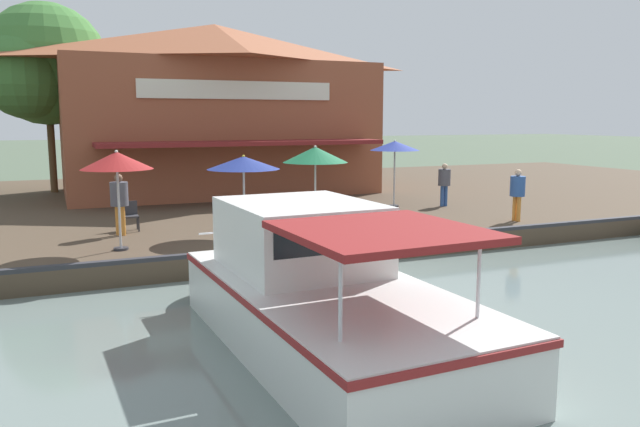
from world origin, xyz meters
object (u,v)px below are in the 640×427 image
(person_mid_patio, at_px, (444,180))
(motorboat_nearest_quay, at_px, (308,288))
(patio_umbrella_by_entrance, at_px, (117,161))
(person_near_entrance, at_px, (119,197))
(cafe_chair_back_row_seat, at_px, (323,206))
(patio_umbrella_far_corner, at_px, (243,163))
(cafe_chair_under_first_umbrella, at_px, (130,214))
(person_at_quay_edge, at_px, (518,189))
(tree_downstream_bank, at_px, (42,67))
(waterfront_restaurant, at_px, (216,108))
(patio_umbrella_mid_patio_left, at_px, (395,146))
(patio_umbrella_back_row, at_px, (315,155))

(person_mid_patio, bearing_deg, motorboat_nearest_quay, -44.30)
(patio_umbrella_by_entrance, height_order, person_near_entrance, patio_umbrella_by_entrance)
(person_mid_patio, bearing_deg, cafe_chair_back_row_seat, -76.46)
(patio_umbrella_far_corner, bearing_deg, person_mid_patio, 108.36)
(cafe_chair_back_row_seat, xyz_separation_m, person_mid_patio, (-1.31, 5.46, 0.51))
(cafe_chair_under_first_umbrella, distance_m, person_at_quay_edge, 11.86)
(person_near_entrance, xyz_separation_m, tree_downstream_bank, (-11.68, -1.83, 4.31))
(waterfront_restaurant, distance_m, person_near_entrance, 11.09)
(waterfront_restaurant, relative_size, tree_downstream_bank, 1.65)
(cafe_chair_back_row_seat, bearing_deg, waterfront_restaurant, -173.76)
(motorboat_nearest_quay, height_order, tree_downstream_bank, tree_downstream_bank)
(patio_umbrella_by_entrance, height_order, patio_umbrella_mid_patio_left, patio_umbrella_by_entrance)
(patio_umbrella_mid_patio_left, bearing_deg, patio_umbrella_by_entrance, -68.17)
(patio_umbrella_back_row, distance_m, tree_downstream_bank, 14.71)
(patio_umbrella_mid_patio_left, relative_size, motorboat_nearest_quay, 0.30)
(patio_umbrella_far_corner, bearing_deg, motorboat_nearest_quay, -7.08)
(motorboat_nearest_quay, bearing_deg, patio_umbrella_back_row, 156.38)
(patio_umbrella_far_corner, height_order, tree_downstream_bank, tree_downstream_bank)
(patio_umbrella_far_corner, relative_size, person_at_quay_edge, 1.37)
(patio_umbrella_by_entrance, relative_size, tree_downstream_bank, 0.30)
(cafe_chair_under_first_umbrella, relative_size, tree_downstream_bank, 0.10)
(patio_umbrella_back_row, xyz_separation_m, patio_umbrella_mid_patio_left, (-2.57, 4.22, 0.09))
(cafe_chair_under_first_umbrella, relative_size, motorboat_nearest_quay, 0.10)
(person_at_quay_edge, bearing_deg, waterfront_restaurant, -150.77)
(person_near_entrance, distance_m, person_at_quay_edge, 12.02)
(waterfront_restaurant, bearing_deg, patio_umbrella_mid_patio_left, 32.27)
(patio_umbrella_by_entrance, relative_size, motorboat_nearest_quay, 0.30)
(patio_umbrella_back_row, height_order, motorboat_nearest_quay, patio_umbrella_back_row)
(waterfront_restaurant, height_order, motorboat_nearest_quay, waterfront_restaurant)
(cafe_chair_under_first_umbrella, height_order, person_mid_patio, person_mid_patio)
(waterfront_restaurant, xyz_separation_m, cafe_chair_under_first_umbrella, (8.80, -4.79, -3.21))
(cafe_chair_back_row_seat, bearing_deg, patio_umbrella_back_row, -40.15)
(cafe_chair_back_row_seat, bearing_deg, motorboat_nearest_quay, -25.10)
(waterfront_restaurant, relative_size, person_mid_patio, 8.47)
(waterfront_restaurant, xyz_separation_m, patio_umbrella_mid_patio_left, (7.48, 4.72, -1.46))
(cafe_chair_under_first_umbrella, xyz_separation_m, cafe_chair_back_row_seat, (0.62, 5.82, 0.00))
(waterfront_restaurant, xyz_separation_m, tree_downstream_bank, (-2.21, -6.96, 1.71))
(patio_umbrella_by_entrance, height_order, motorboat_nearest_quay, patio_umbrella_by_entrance)
(patio_umbrella_back_row, distance_m, motorboat_nearest_quay, 8.49)
(person_at_quay_edge, distance_m, tree_downstream_bank, 20.06)
(patio_umbrella_mid_patio_left, relative_size, person_mid_patio, 1.55)
(tree_downstream_bank, bearing_deg, person_mid_patio, 52.53)
(cafe_chair_back_row_seat, height_order, person_at_quay_edge, person_at_quay_edge)
(patio_umbrella_mid_patio_left, relative_size, tree_downstream_bank, 0.30)
(tree_downstream_bank, bearing_deg, patio_umbrella_far_corner, 20.76)
(waterfront_restaurant, bearing_deg, patio_umbrella_back_row, 2.84)
(patio_umbrella_mid_patio_left, bearing_deg, patio_umbrella_far_corner, -62.91)
(person_near_entrance, bearing_deg, person_mid_patio, 96.75)
(cafe_chair_back_row_seat, relative_size, person_mid_patio, 0.54)
(cafe_chair_under_first_umbrella, height_order, tree_downstream_bank, tree_downstream_bank)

